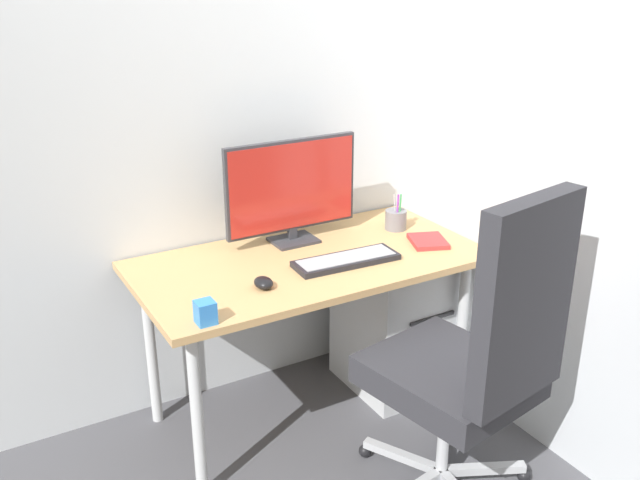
{
  "coord_description": "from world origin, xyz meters",
  "views": [
    {
      "loc": [
        -1.24,
        -2.24,
        1.8
      ],
      "look_at": [
        0.01,
        -0.07,
        0.81
      ],
      "focal_mm": 39.7,
      "sensor_mm": 36.0,
      "label": 1
    }
  ],
  "objects_px": {
    "monitor": "(292,189)",
    "pen_holder": "(396,219)",
    "filing_cabinet": "(398,321)",
    "notebook": "(428,241)",
    "keyboard": "(346,260)",
    "mouse": "(263,283)",
    "office_chair": "(476,355)",
    "desk_clamp_accessory": "(205,312)"
  },
  "relations": [
    {
      "from": "monitor",
      "to": "filing_cabinet",
      "type": "bearing_deg",
      "value": -23.91
    },
    {
      "from": "filing_cabinet",
      "to": "pen_holder",
      "type": "distance_m",
      "value": 0.46
    },
    {
      "from": "notebook",
      "to": "pen_holder",
      "type": "bearing_deg",
      "value": 116.17
    },
    {
      "from": "keyboard",
      "to": "pen_holder",
      "type": "bearing_deg",
      "value": 28.56
    },
    {
      "from": "notebook",
      "to": "desk_clamp_accessory",
      "type": "distance_m",
      "value": 1.07
    },
    {
      "from": "pen_holder",
      "to": "notebook",
      "type": "xyz_separation_m",
      "value": [
        0.02,
        -0.21,
        -0.03
      ]
    },
    {
      "from": "monitor",
      "to": "desk_clamp_accessory",
      "type": "relative_size",
      "value": 7.5
    },
    {
      "from": "monitor",
      "to": "keyboard",
      "type": "relative_size",
      "value": 1.37
    },
    {
      "from": "office_chair",
      "to": "keyboard",
      "type": "height_order",
      "value": "office_chair"
    },
    {
      "from": "monitor",
      "to": "pen_holder",
      "type": "relative_size",
      "value": 3.54
    },
    {
      "from": "office_chair",
      "to": "notebook",
      "type": "xyz_separation_m",
      "value": [
        0.3,
        0.65,
        0.12
      ]
    },
    {
      "from": "monitor",
      "to": "pen_holder",
      "type": "xyz_separation_m",
      "value": [
        0.46,
        -0.1,
        -0.18
      ]
    },
    {
      "from": "office_chair",
      "to": "desk_clamp_accessory",
      "type": "bearing_deg",
      "value": 148.66
    },
    {
      "from": "filing_cabinet",
      "to": "monitor",
      "type": "xyz_separation_m",
      "value": [
        -0.43,
        0.19,
        0.64
      ]
    },
    {
      "from": "mouse",
      "to": "notebook",
      "type": "bearing_deg",
      "value": 3.7
    },
    {
      "from": "keyboard",
      "to": "mouse",
      "type": "bearing_deg",
      "value": -173.74
    },
    {
      "from": "monitor",
      "to": "mouse",
      "type": "relative_size",
      "value": 6.77
    },
    {
      "from": "filing_cabinet",
      "to": "keyboard",
      "type": "xyz_separation_m",
      "value": [
        -0.36,
        -0.12,
        0.42
      ]
    },
    {
      "from": "filing_cabinet",
      "to": "pen_holder",
      "type": "xyz_separation_m",
      "value": [
        0.03,
        0.09,
        0.45
      ]
    },
    {
      "from": "mouse",
      "to": "desk_clamp_accessory",
      "type": "bearing_deg",
      "value": -151.88
    },
    {
      "from": "office_chair",
      "to": "mouse",
      "type": "relative_size",
      "value": 13.75
    },
    {
      "from": "notebook",
      "to": "keyboard",
      "type": "bearing_deg",
      "value": -158.15
    },
    {
      "from": "filing_cabinet",
      "to": "notebook",
      "type": "height_order",
      "value": "notebook"
    },
    {
      "from": "filing_cabinet",
      "to": "mouse",
      "type": "xyz_separation_m",
      "value": [
        -0.73,
        -0.16,
        0.43
      ]
    },
    {
      "from": "keyboard",
      "to": "pen_holder",
      "type": "height_order",
      "value": "pen_holder"
    },
    {
      "from": "filing_cabinet",
      "to": "notebook",
      "type": "distance_m",
      "value": 0.43
    },
    {
      "from": "filing_cabinet",
      "to": "notebook",
      "type": "relative_size",
      "value": 3.65
    },
    {
      "from": "monitor",
      "to": "keyboard",
      "type": "xyz_separation_m",
      "value": [
        0.07,
        -0.31,
        -0.22
      ]
    },
    {
      "from": "notebook",
      "to": "office_chair",
      "type": "bearing_deg",
      "value": -93.67
    },
    {
      "from": "office_chair",
      "to": "mouse",
      "type": "distance_m",
      "value": 0.78
    },
    {
      "from": "pen_holder",
      "to": "desk_clamp_accessory",
      "type": "height_order",
      "value": "pen_holder"
    },
    {
      "from": "keyboard",
      "to": "desk_clamp_accessory",
      "type": "bearing_deg",
      "value": -164.01
    },
    {
      "from": "filing_cabinet",
      "to": "monitor",
      "type": "height_order",
      "value": "monitor"
    },
    {
      "from": "notebook",
      "to": "mouse",
      "type": "bearing_deg",
      "value": -155.42
    },
    {
      "from": "mouse",
      "to": "keyboard",
      "type": "bearing_deg",
      "value": 6.63
    },
    {
      "from": "monitor",
      "to": "mouse",
      "type": "distance_m",
      "value": 0.51
    },
    {
      "from": "pen_holder",
      "to": "desk_clamp_accessory",
      "type": "distance_m",
      "value": 1.11
    },
    {
      "from": "office_chair",
      "to": "desk_clamp_accessory",
      "type": "relative_size",
      "value": 15.23
    },
    {
      "from": "mouse",
      "to": "pen_holder",
      "type": "relative_size",
      "value": 0.52
    },
    {
      "from": "pen_holder",
      "to": "office_chair",
      "type": "bearing_deg",
      "value": -108.37
    },
    {
      "from": "keyboard",
      "to": "mouse",
      "type": "distance_m",
      "value": 0.38
    },
    {
      "from": "mouse",
      "to": "notebook",
      "type": "distance_m",
      "value": 0.78
    }
  ]
}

